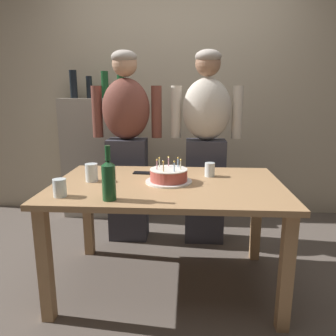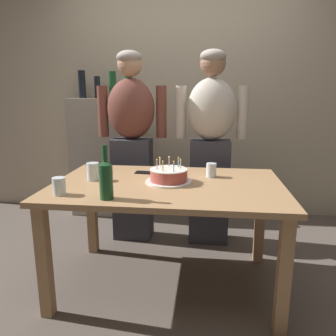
% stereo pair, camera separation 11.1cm
% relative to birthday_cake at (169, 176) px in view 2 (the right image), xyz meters
% --- Properties ---
extents(ground_plane, '(10.00, 10.00, 0.00)m').
position_rel_birthday_cake_xyz_m(ground_plane, '(-0.01, -0.02, -0.78)').
color(ground_plane, '#564C44').
extents(back_wall, '(5.20, 0.10, 2.60)m').
position_rel_birthday_cake_xyz_m(back_wall, '(-0.01, 1.53, 0.52)').
color(back_wall, tan).
rests_on(back_wall, ground_plane).
extents(dining_table, '(1.50, 0.96, 0.74)m').
position_rel_birthday_cake_xyz_m(dining_table, '(-0.01, -0.02, -0.14)').
color(dining_table, '#A37A51').
rests_on(dining_table, ground_plane).
extents(birthday_cake, '(0.31, 0.31, 0.16)m').
position_rel_birthday_cake_xyz_m(birthday_cake, '(0.00, 0.00, 0.00)').
color(birthday_cake, white).
rests_on(birthday_cake, dining_table).
extents(water_glass_near, '(0.08, 0.08, 0.12)m').
position_rel_birthday_cake_xyz_m(water_glass_near, '(-0.52, -0.00, 0.02)').
color(water_glass_near, silver).
rests_on(water_glass_near, dining_table).
extents(water_glass_far, '(0.08, 0.08, 0.10)m').
position_rel_birthday_cake_xyz_m(water_glass_far, '(-0.60, -0.34, 0.01)').
color(water_glass_far, silver).
rests_on(water_glass_far, dining_table).
extents(water_glass_side, '(0.07, 0.07, 0.10)m').
position_rel_birthday_cake_xyz_m(water_glass_side, '(0.28, 0.18, 0.01)').
color(water_glass_side, silver).
rests_on(water_glass_side, dining_table).
extents(wine_bottle, '(0.08, 0.08, 0.31)m').
position_rel_birthday_cake_xyz_m(wine_bottle, '(-0.31, -0.38, 0.08)').
color(wine_bottle, '#194723').
rests_on(wine_bottle, dining_table).
extents(cell_phone, '(0.15, 0.08, 0.01)m').
position_rel_birthday_cake_xyz_m(cell_phone, '(-0.20, 0.23, -0.04)').
color(cell_phone, black).
rests_on(cell_phone, dining_table).
extents(person_man_bearded, '(0.61, 0.27, 1.66)m').
position_rel_birthday_cake_xyz_m(person_man_bearded, '(-0.41, 0.73, 0.09)').
color(person_man_bearded, '#33333D').
rests_on(person_man_bearded, ground_plane).
extents(person_woman_cardigan, '(0.61, 0.27, 1.66)m').
position_rel_birthday_cake_xyz_m(person_woman_cardigan, '(0.28, 0.73, 0.09)').
color(person_woman_cardigan, '#33333D').
rests_on(person_woman_cardigan, ground_plane).
extents(shelf_cabinet, '(0.77, 0.30, 1.54)m').
position_rel_birthday_cake_xyz_m(shelf_cabinet, '(-0.82, 1.31, -0.14)').
color(shelf_cabinet, '#9E9384').
rests_on(shelf_cabinet, ground_plane).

